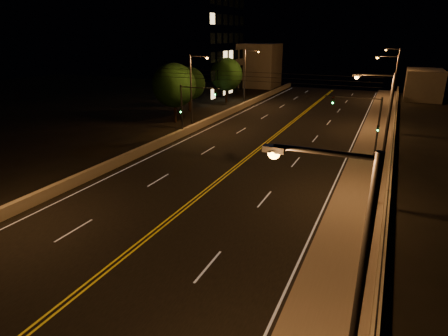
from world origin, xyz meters
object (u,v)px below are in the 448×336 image
at_px(streetlight_5, 193,88).
at_px(streetlight_6, 246,74).
at_px(streetlight_2, 391,89).
at_px(streetlight_0, 345,301).
at_px(tree_2, 226,74).
at_px(building_tower, 167,29).
at_px(streetlight_1, 382,133).
at_px(tree_1, 189,84).
at_px(streetlight_3, 395,71).
at_px(traffic_signal_right, 367,119).
at_px(traffic_signal_left, 190,105).
at_px(tree_0, 174,85).

height_order(streetlight_5, streetlight_6, same).
bearing_deg(streetlight_2, streetlight_0, -90.00).
height_order(streetlight_0, tree_2, streetlight_0).
height_order(streetlight_0, building_tower, building_tower).
bearing_deg(streetlight_1, tree_1, 139.00).
bearing_deg(streetlight_3, streetlight_0, -90.00).
distance_m(streetlight_5, tree_1, 11.89).
bearing_deg(streetlight_2, streetlight_6, 156.63).
xyz_separation_m(traffic_signal_right, traffic_signal_left, (-18.74, 0.00, 0.00)).
bearing_deg(traffic_signal_right, tree_2, 136.86).
height_order(traffic_signal_right, tree_1, tree_1).
distance_m(tree_0, tree_2, 17.06).
bearing_deg(streetlight_5, streetlight_1, -33.17).
bearing_deg(building_tower, tree_2, -7.45).
distance_m(streetlight_1, streetlight_2, 22.27).
bearing_deg(streetlight_1, streetlight_6, 124.20).
distance_m(traffic_signal_right, tree_0, 24.95).
distance_m(streetlight_6, tree_2, 5.09).
bearing_deg(streetlight_5, traffic_signal_right, -8.61).
bearing_deg(tree_1, tree_2, 79.87).
xyz_separation_m(streetlight_6, traffic_signal_left, (1.15, -20.54, -1.45)).
distance_m(streetlight_5, traffic_signal_right, 20.16).
distance_m(streetlight_0, streetlight_6, 53.59).
bearing_deg(building_tower, tree_1, -46.99).
distance_m(streetlight_5, tree_0, 5.18).
bearing_deg(traffic_signal_right, streetlight_1, -81.99).
bearing_deg(tree_1, tree_0, -75.34).
distance_m(streetlight_2, tree_0, 26.36).
relative_size(streetlight_6, traffic_signal_left, 1.53).
relative_size(streetlight_1, building_tower, 0.36).
bearing_deg(streetlight_1, streetlight_5, 146.83).
bearing_deg(traffic_signal_right, tree_0, 166.54).
relative_size(streetlight_0, streetlight_2, 1.00).
height_order(streetlight_5, traffic_signal_left, streetlight_5).
relative_size(streetlight_3, streetlight_6, 1.00).
height_order(building_tower, tree_1, building_tower).
distance_m(traffic_signal_left, building_tower, 31.51).
distance_m(tree_1, tree_2, 9.96).
bearing_deg(streetlight_3, streetlight_6, -144.73).
relative_size(streetlight_1, streetlight_2, 1.00).
relative_size(streetlight_5, streetlight_6, 1.00).
height_order(traffic_signal_right, tree_0, tree_0).
bearing_deg(streetlight_6, traffic_signal_left, -86.80).
distance_m(streetlight_3, tree_2, 28.95).
height_order(building_tower, tree_0, building_tower).
xyz_separation_m(streetlight_1, streetlight_3, (0.00, 46.69, 0.00)).
bearing_deg(streetlight_2, tree_0, -168.01).
relative_size(traffic_signal_left, tree_1, 0.88).
distance_m(streetlight_2, building_tower, 41.10).
relative_size(streetlight_0, streetlight_1, 1.00).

